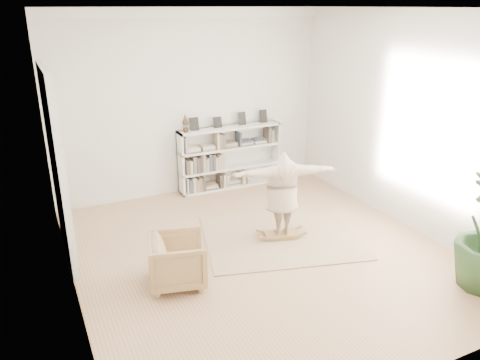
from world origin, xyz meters
The scene contains 8 objects.
floor centered at (0.00, 0.00, 0.00)m, with size 6.00×6.00×0.00m, color #A27F53.
room_shell centered at (0.00, 2.94, 3.51)m, with size 6.00×6.00×6.00m.
doors centered at (-2.70, 1.30, 1.40)m, with size 0.09×1.78×2.92m.
bookshelf centered at (0.74, 2.82, 0.64)m, with size 2.20×0.35×1.64m.
armchair centered at (-1.43, -0.25, 0.35)m, with size 0.75×0.77×0.70m, color tan.
rug centered at (0.54, 0.30, 0.01)m, with size 2.50×2.00×0.02m, color tan.
rocker_board centered at (0.54, 0.30, 0.07)m, with size 0.61×0.46×0.12m.
person centered at (0.54, 0.30, 0.83)m, with size 1.72×0.47×1.40m, color #C3AC92.
Camera 1 is at (-3.08, -5.68, 3.63)m, focal length 35.00 mm.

